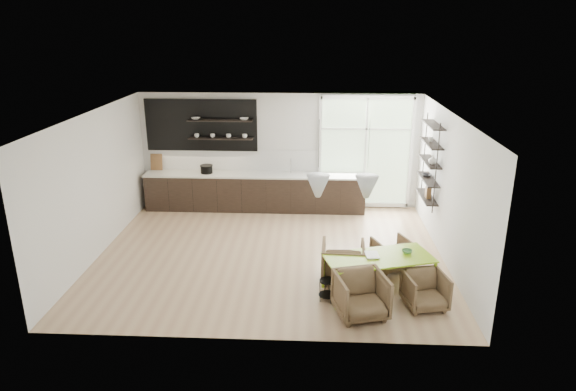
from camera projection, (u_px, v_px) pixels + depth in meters
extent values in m
cube|color=tan|center=(270.00, 254.00, 10.58)|extent=(7.00, 6.00, 0.01)
cube|color=silver|center=(279.00, 151.00, 12.95)|extent=(7.00, 0.02, 2.90)
cube|color=silver|center=(96.00, 185.00, 10.28)|extent=(0.02, 6.00, 2.90)
cube|color=silver|center=(449.00, 190.00, 9.95)|extent=(0.02, 6.00, 2.90)
cube|color=white|center=(269.00, 114.00, 9.65)|extent=(7.00, 6.00, 0.01)
cube|color=#B2D1A5|center=(365.00, 152.00, 12.82)|extent=(2.20, 0.02, 2.70)
cube|color=silver|center=(365.00, 153.00, 12.79)|extent=(2.30, 0.08, 2.80)
cone|color=silver|center=(318.00, 186.00, 9.53)|extent=(0.44, 0.44, 0.42)
cone|color=silver|center=(367.00, 187.00, 9.49)|extent=(0.44, 0.44, 0.42)
cylinder|color=black|center=(319.00, 144.00, 9.27)|extent=(0.01, 0.01, 0.89)
cylinder|color=black|center=(369.00, 144.00, 9.23)|extent=(0.01, 0.01, 0.89)
cube|color=black|center=(255.00, 192.00, 12.98)|extent=(5.50, 0.65, 0.90)
cube|color=silver|center=(255.00, 175.00, 12.83)|extent=(5.54, 0.69, 0.04)
cube|color=silver|center=(256.00, 160.00, 13.05)|extent=(5.50, 0.02, 0.55)
cube|color=black|center=(201.00, 125.00, 12.80)|extent=(2.80, 0.06, 1.30)
cube|color=black|center=(220.00, 120.00, 12.59)|extent=(1.60, 0.28, 0.03)
cube|color=black|center=(221.00, 138.00, 12.74)|extent=(1.60, 0.28, 0.03)
cube|color=brown|center=(156.00, 162.00, 13.10)|extent=(0.30, 0.10, 0.42)
cylinder|color=silver|center=(291.00, 166.00, 12.82)|extent=(0.02, 0.02, 0.40)
imported|color=white|center=(196.00, 118.00, 12.61)|extent=(0.22, 0.22, 0.05)
imported|color=white|center=(244.00, 119.00, 12.55)|extent=(0.22, 0.22, 0.05)
imported|color=white|center=(197.00, 136.00, 12.74)|extent=(0.12, 0.12, 0.10)
imported|color=white|center=(213.00, 136.00, 12.73)|extent=(0.12, 0.12, 0.10)
imported|color=white|center=(229.00, 136.00, 12.71)|extent=(0.12, 0.12, 0.10)
imported|color=white|center=(245.00, 136.00, 12.69)|extent=(0.12, 0.12, 0.10)
cylinder|color=black|center=(207.00, 170.00, 12.85)|extent=(0.30, 0.30, 0.18)
cube|color=black|center=(436.00, 169.00, 10.44)|extent=(0.02, 0.02, 1.90)
cube|color=black|center=(424.00, 155.00, 11.58)|extent=(0.02, 0.02, 1.90)
cube|color=black|center=(427.00, 197.00, 11.27)|extent=(0.26, 1.20, 0.02)
cube|color=black|center=(428.00, 179.00, 11.14)|extent=(0.26, 1.20, 0.02)
cube|color=black|center=(430.00, 162.00, 11.01)|extent=(0.26, 1.20, 0.02)
cube|color=black|center=(432.00, 143.00, 10.88)|extent=(0.26, 1.20, 0.03)
cube|color=black|center=(433.00, 125.00, 10.75)|extent=(0.26, 1.20, 0.03)
imported|color=white|center=(433.00, 160.00, 10.74)|extent=(0.18, 0.18, 0.19)
imported|color=#333338|center=(426.00, 175.00, 11.32)|extent=(0.22, 0.22, 0.05)
imported|color=white|center=(431.00, 140.00, 10.96)|extent=(0.10, 0.10, 0.09)
cube|color=brown|center=(428.00, 192.00, 11.13)|extent=(0.10, 0.18, 0.24)
cube|color=#96CB1B|center=(379.00, 258.00, 8.90)|extent=(2.02, 1.33, 0.03)
cube|color=#96CB1B|center=(337.00, 291.00, 8.46)|extent=(0.05, 0.05, 0.65)
cube|color=#96CB1B|center=(323.00, 271.00, 9.16)|extent=(0.05, 0.05, 0.65)
cube|color=#96CB1B|center=(434.00, 279.00, 8.86)|extent=(0.05, 0.05, 0.65)
cube|color=#96CB1B|center=(414.00, 261.00, 9.55)|extent=(0.05, 0.05, 0.65)
imported|color=brown|center=(343.00, 261.00, 9.44)|extent=(0.82, 0.84, 0.73)
imported|color=brown|center=(392.00, 254.00, 9.89)|extent=(0.84, 0.86, 0.61)
imported|color=brown|center=(361.00, 295.00, 8.27)|extent=(0.96, 0.98, 0.73)
imported|color=brown|center=(425.00, 290.00, 8.54)|extent=(0.78, 0.79, 0.61)
cylinder|color=black|center=(328.00, 281.00, 8.71)|extent=(0.29, 0.29, 0.02)
cylinder|color=black|center=(327.00, 295.00, 8.80)|extent=(0.30, 0.30, 0.01)
cylinder|color=black|center=(335.00, 290.00, 8.80)|extent=(0.01, 0.01, 0.38)
cylinder|color=black|center=(325.00, 287.00, 8.90)|extent=(0.01, 0.01, 0.38)
cylinder|color=black|center=(320.00, 291.00, 8.75)|extent=(0.01, 0.01, 0.38)
cylinder|color=black|center=(330.00, 294.00, 8.65)|extent=(0.01, 0.01, 0.38)
imported|color=white|center=(365.00, 255.00, 8.93)|extent=(0.25, 0.33, 0.03)
imported|color=#528E52|center=(407.00, 251.00, 9.04)|extent=(0.19, 0.19, 0.06)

